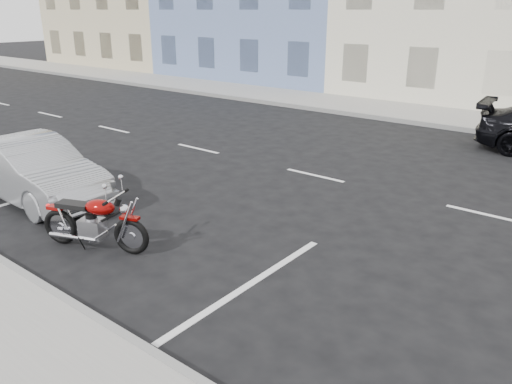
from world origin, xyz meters
TOP-DOWN VIEW (x-y plane):
  - ground at (0.00, 0.00)m, footprint 120.00×120.00m
  - sidewalk_far at (-5.00, 8.70)m, footprint 80.00×3.40m
  - curb_far at (-5.00, 7.00)m, footprint 80.00×0.12m
  - motorcycle at (-2.12, -5.41)m, footprint 1.90×0.94m
  - sedan_silver at (-5.77, -5.08)m, footprint 4.04×1.48m

SIDE VIEW (x-z plane):
  - ground at x=0.00m, z-range 0.00..0.00m
  - sidewalk_far at x=-5.00m, z-range 0.00..0.15m
  - curb_far at x=-5.00m, z-range 0.00..0.16m
  - motorcycle at x=-2.12m, z-range -0.04..0.96m
  - sedan_silver at x=-5.77m, z-range 0.00..1.32m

